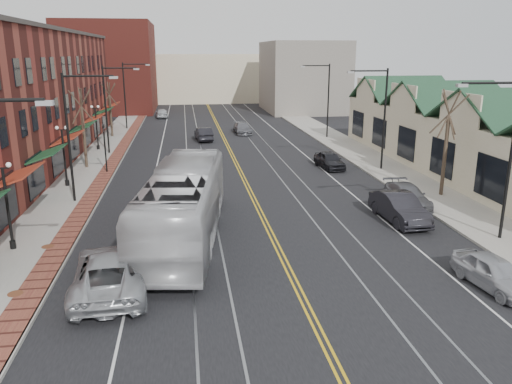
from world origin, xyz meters
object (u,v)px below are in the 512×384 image
object	(u,v)px
transit_bus	(184,204)
parked_suv	(111,271)
parked_car_a	(494,272)
parked_car_b	(399,208)
parked_car_c	(407,196)
parked_car_d	(329,160)

from	to	relation	value
transit_bus	parked_suv	size ratio (longest dim) A/B	2.23
parked_car_a	parked_car_b	bearing A→B (deg)	84.63
transit_bus	parked_suv	distance (m)	6.29
transit_bus	parked_car_c	size ratio (longest dim) A/B	2.93
parked_suv	parked_car_d	size ratio (longest dim) A/B	1.50
parked_car_c	parked_suv	bearing A→B (deg)	-148.70
parked_car_c	parked_car_a	bearing A→B (deg)	-94.48
parked_car_c	parked_car_d	bearing A→B (deg)	101.73
transit_bus	parked_suv	world-z (taller)	transit_bus
parked_car_a	parked_car_d	size ratio (longest dim) A/B	0.97
parked_suv	parked_car_a	distance (m)	15.56
parked_car_b	parked_car_c	distance (m)	3.18
parked_suv	parked_car_b	bearing A→B (deg)	-160.29
parked_car_b	parked_car_d	distance (m)	13.71
parked_suv	parked_car_d	distance (m)	25.22
transit_bus	parked_car_d	world-z (taller)	transit_bus
transit_bus	parked_car_d	xyz separation A→B (m)	(12.03, 14.84, -1.21)
parked_car_a	parked_car_b	world-z (taller)	parked_car_b
parked_suv	parked_car_b	distance (m)	16.47
parked_car_a	parked_car_d	bearing A→B (deg)	83.47
parked_suv	parked_car_d	world-z (taller)	parked_suv
parked_car_a	transit_bus	bearing A→B (deg)	141.72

